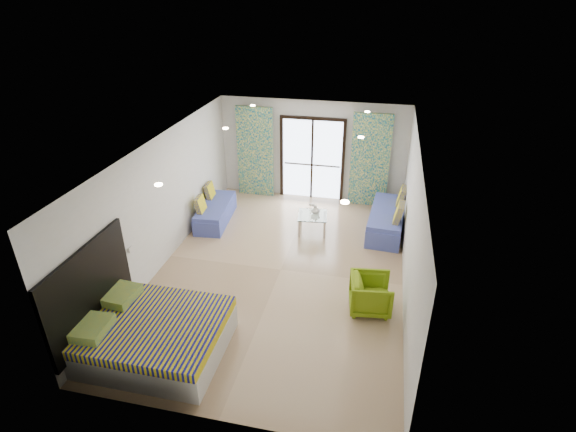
% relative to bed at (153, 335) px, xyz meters
% --- Properties ---
extents(floor, '(5.00, 7.50, 0.01)m').
position_rel_bed_xyz_m(floor, '(1.48, 2.70, -0.32)').
color(floor, '#967959').
rests_on(floor, ground).
extents(ceiling, '(5.00, 7.50, 0.01)m').
position_rel_bed_xyz_m(ceiling, '(1.48, 2.70, 2.38)').
color(ceiling, silver).
rests_on(ceiling, ground).
extents(wall_back, '(5.00, 0.01, 2.70)m').
position_rel_bed_xyz_m(wall_back, '(1.48, 6.45, 1.03)').
color(wall_back, silver).
rests_on(wall_back, ground).
extents(wall_front, '(5.00, 0.01, 2.70)m').
position_rel_bed_xyz_m(wall_front, '(1.48, -1.05, 1.03)').
color(wall_front, silver).
rests_on(wall_front, ground).
extents(wall_left, '(0.01, 7.50, 2.70)m').
position_rel_bed_xyz_m(wall_left, '(-1.02, 2.70, 1.03)').
color(wall_left, silver).
rests_on(wall_left, ground).
extents(wall_right, '(0.01, 7.50, 2.70)m').
position_rel_bed_xyz_m(wall_right, '(3.98, 2.70, 1.03)').
color(wall_right, silver).
rests_on(wall_right, ground).
extents(balcony_door, '(1.76, 0.08, 2.28)m').
position_rel_bed_xyz_m(balcony_door, '(1.48, 6.42, 0.94)').
color(balcony_door, black).
rests_on(balcony_door, floor).
extents(balcony_rail, '(1.52, 0.03, 0.04)m').
position_rel_bed_xyz_m(balcony_rail, '(1.48, 6.43, 0.63)').
color(balcony_rail, '#595451').
rests_on(balcony_rail, balcony_door).
extents(curtain_left, '(1.00, 0.10, 2.50)m').
position_rel_bed_xyz_m(curtain_left, '(-0.07, 6.27, 0.93)').
color(curtain_left, silver).
rests_on(curtain_left, floor).
extents(curtain_right, '(1.00, 0.10, 2.50)m').
position_rel_bed_xyz_m(curtain_right, '(3.03, 6.27, 0.93)').
color(curtain_right, silver).
rests_on(curtain_right, floor).
extents(downlight_a, '(0.12, 0.12, 0.02)m').
position_rel_bed_xyz_m(downlight_a, '(0.08, 0.70, 2.35)').
color(downlight_a, '#FFE0B2').
rests_on(downlight_a, ceiling).
extents(downlight_b, '(0.12, 0.12, 0.02)m').
position_rel_bed_xyz_m(downlight_b, '(2.88, 0.70, 2.35)').
color(downlight_b, '#FFE0B2').
rests_on(downlight_b, ceiling).
extents(downlight_c, '(0.12, 0.12, 0.02)m').
position_rel_bed_xyz_m(downlight_c, '(0.08, 3.70, 2.35)').
color(downlight_c, '#FFE0B2').
rests_on(downlight_c, ceiling).
extents(downlight_d, '(0.12, 0.12, 0.02)m').
position_rel_bed_xyz_m(downlight_d, '(2.88, 3.70, 2.35)').
color(downlight_d, '#FFE0B2').
rests_on(downlight_d, ceiling).
extents(downlight_e, '(0.12, 0.12, 0.02)m').
position_rel_bed_xyz_m(downlight_e, '(0.08, 5.70, 2.35)').
color(downlight_e, '#FFE0B2').
rests_on(downlight_e, ceiling).
extents(downlight_f, '(0.12, 0.12, 0.02)m').
position_rel_bed_xyz_m(downlight_f, '(2.88, 5.70, 2.35)').
color(downlight_f, '#FFE0B2').
rests_on(downlight_f, ceiling).
extents(headboard, '(0.06, 2.10, 1.50)m').
position_rel_bed_xyz_m(headboard, '(-0.98, 0.00, 0.73)').
color(headboard, black).
rests_on(headboard, floor).
extents(switch_plate, '(0.02, 0.10, 0.10)m').
position_rel_bed_xyz_m(switch_plate, '(-0.99, 1.25, 0.73)').
color(switch_plate, silver).
rests_on(switch_plate, wall_left).
extents(bed, '(2.19, 1.79, 0.76)m').
position_rel_bed_xyz_m(bed, '(0.00, 0.00, 0.00)').
color(bed, silver).
rests_on(bed, floor).
extents(daybed_left, '(0.82, 1.77, 0.85)m').
position_rel_bed_xyz_m(daybed_left, '(-0.64, 4.47, -0.05)').
color(daybed_left, '#4753AA').
rests_on(daybed_left, floor).
extents(daybed_right, '(0.91, 2.04, 0.98)m').
position_rel_bed_xyz_m(daybed_right, '(3.60, 4.89, -0.01)').
color(daybed_right, '#4753AA').
rests_on(daybed_right, floor).
extents(coffee_table, '(0.76, 0.76, 0.79)m').
position_rel_bed_xyz_m(coffee_table, '(1.85, 4.45, 0.09)').
color(coffee_table, silver).
rests_on(coffee_table, floor).
extents(vase, '(0.21, 0.22, 0.21)m').
position_rel_bed_xyz_m(vase, '(1.91, 4.53, 0.24)').
color(vase, white).
rests_on(vase, coffee_table).
extents(armchair, '(0.77, 0.81, 0.75)m').
position_rel_bed_xyz_m(armchair, '(3.37, 1.81, 0.06)').
color(armchair, olive).
rests_on(armchair, floor).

